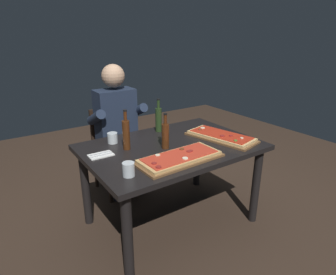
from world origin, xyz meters
TOP-DOWN VIEW (x-y plane):
  - ground_plane at (0.00, 0.00)m, footprint 6.40×6.40m
  - dining_table at (0.00, 0.00)m, footprint 1.40×0.96m
  - pizza_rectangular_front at (-0.12, -0.28)m, footprint 0.65×0.30m
  - pizza_rectangular_left at (0.44, -0.12)m, footprint 0.40×0.65m
  - wine_bottle_dark at (-0.08, -0.03)m, footprint 0.06×0.06m
  - oil_bottle_amber at (0.10, 0.35)m, footprint 0.06×0.06m
  - vinegar_bottle_green at (-0.34, 0.12)m, footprint 0.06×0.06m
  - tumbler_near_camera at (-0.54, -0.29)m, footprint 0.08×0.08m
  - tumbler_far_side at (-0.38, 0.31)m, footprint 0.08×0.08m
  - napkin_cutlery_set at (-0.56, 0.12)m, footprint 0.18×0.11m
  - diner_chair at (-0.14, 0.86)m, footprint 0.44×0.44m
  - seated_diner at (-0.14, 0.74)m, footprint 0.53×0.41m

SIDE VIEW (x-z plane):
  - ground_plane at x=0.00m, z-range 0.00..0.00m
  - diner_chair at x=-0.14m, z-range 0.05..0.92m
  - dining_table at x=0.00m, z-range 0.27..1.01m
  - seated_diner at x=-0.14m, z-range 0.08..1.41m
  - napkin_cutlery_set at x=-0.56m, z-range 0.74..0.75m
  - pizza_rectangular_left at x=0.44m, z-range 0.73..0.78m
  - pizza_rectangular_front at x=-0.12m, z-range 0.73..0.78m
  - tumbler_far_side at x=-0.38m, z-range 0.74..0.83m
  - tumbler_near_camera at x=-0.54m, z-range 0.74..0.83m
  - wine_bottle_dark at x=-0.08m, z-range 0.71..0.99m
  - oil_bottle_amber at x=0.10m, z-range 0.71..1.02m
  - vinegar_bottle_green at x=-0.34m, z-range 0.71..1.03m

